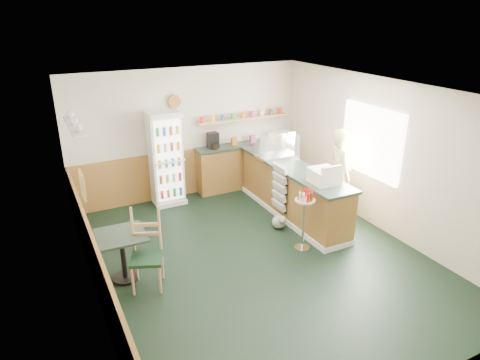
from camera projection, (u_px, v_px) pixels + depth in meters
ground at (258, 258)px, 6.96m from camera, size 6.00×6.00×0.00m
room_envelope at (225, 158)px, 6.90m from camera, size 5.04×6.02×2.72m
service_counter at (292, 193)px, 8.24m from camera, size 0.68×3.01×1.01m
back_counter at (244, 163)px, 9.57m from camera, size 2.24×0.42×1.69m
drinks_fridge at (166, 159)px, 8.62m from camera, size 0.63×0.53×1.91m
display_case at (277, 146)px, 8.45m from camera, size 0.81×0.42×0.46m
cash_register at (324, 176)px, 7.23m from camera, size 0.45×0.47×0.25m
shopkeeper at (339, 175)px, 7.97m from camera, size 0.57×0.68×1.77m
condiment_stand at (304, 210)px, 6.97m from camera, size 0.34×0.34×1.05m
newspaper_rack at (279, 188)px, 7.93m from camera, size 0.09×0.45×0.89m
cafe_table at (122, 248)px, 6.22m from camera, size 0.70×0.70×0.75m
cafe_chair at (144, 246)px, 6.08m from camera, size 0.57×0.58×1.19m
dog_doorstop at (279, 222)px, 7.82m from camera, size 0.25×0.32×0.30m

